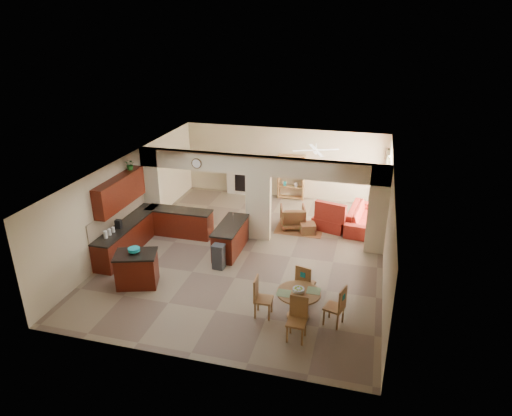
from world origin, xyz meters
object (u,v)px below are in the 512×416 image
(kitchen_island, at_px, (137,269))
(armchair, at_px, (293,217))
(dining_table, at_px, (298,300))
(sofa, at_px, (364,217))

(kitchen_island, distance_m, armchair, 5.81)
(armchair, bearing_deg, dining_table, 86.00)
(sofa, xyz_separation_m, armchair, (-2.37, -0.67, 0.03))
(dining_table, height_order, armchair, armchair)
(sofa, bearing_deg, dining_table, 173.84)
(kitchen_island, relative_size, armchair, 1.52)
(kitchen_island, relative_size, dining_table, 1.22)
(kitchen_island, relative_size, sofa, 0.53)
(sofa, relative_size, armchair, 2.86)
(kitchen_island, distance_m, sofa, 7.88)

